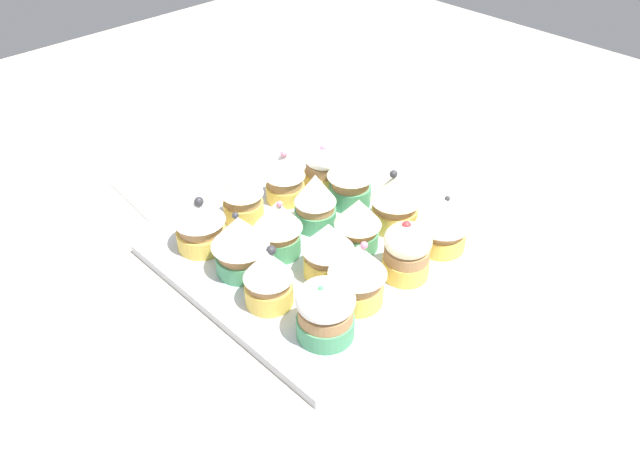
{
  "coord_description": "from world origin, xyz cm",
  "views": [
    {
      "loc": [
        -46.0,
        44.37,
        51.98
      ],
      "look_at": [
        0.0,
        0.0,
        4.2
      ],
      "focal_mm": 36.88,
      "sensor_mm": 36.0,
      "label": 1
    }
  ],
  "objects_px": {
    "cupcake_3": "(324,165)",
    "cupcake_9": "(328,249)",
    "cupcake_2": "(350,178)",
    "cupcake_11": "(242,195)",
    "cupcake_7": "(285,175)",
    "cupcake_5": "(358,222)",
    "cupcake_4": "(407,251)",
    "cupcake_12": "(325,311)",
    "cupcake_15": "(200,222)",
    "cupcake_10": "(278,226)",
    "cupcake_13": "(268,277)",
    "cupcake_6": "(315,200)",
    "cupcake_8": "(357,272)",
    "baking_tray": "(320,252)",
    "cupcake_0": "(443,223)",
    "cupcake_1": "(396,199)",
    "napkin": "(167,185)",
    "cupcake_14": "(240,243)"
  },
  "relations": [
    {
      "from": "cupcake_5",
      "to": "cupcake_12",
      "type": "bearing_deg",
      "value": 121.05
    },
    {
      "from": "cupcake_2",
      "to": "cupcake_11",
      "type": "relative_size",
      "value": 1.01
    },
    {
      "from": "cupcake_7",
      "to": "cupcake_8",
      "type": "distance_m",
      "value": 0.22
    },
    {
      "from": "cupcake_1",
      "to": "cupcake_15",
      "type": "height_order",
      "value": "cupcake_1"
    },
    {
      "from": "cupcake_1",
      "to": "cupcake_5",
      "type": "distance_m",
      "value": 0.07
    },
    {
      "from": "cupcake_10",
      "to": "cupcake_0",
      "type": "bearing_deg",
      "value": -130.59
    },
    {
      "from": "cupcake_10",
      "to": "cupcake_14",
      "type": "relative_size",
      "value": 0.97
    },
    {
      "from": "cupcake_4",
      "to": "cupcake_15",
      "type": "height_order",
      "value": "cupcake_15"
    },
    {
      "from": "baking_tray",
      "to": "cupcake_3",
      "type": "bearing_deg",
      "value": -46.43
    },
    {
      "from": "cupcake_6",
      "to": "cupcake_15",
      "type": "bearing_deg",
      "value": 63.39
    },
    {
      "from": "cupcake_9",
      "to": "cupcake_7",
      "type": "bearing_deg",
      "value": -24.22
    },
    {
      "from": "cupcake_4",
      "to": "napkin",
      "type": "distance_m",
      "value": 0.38
    },
    {
      "from": "cupcake_12",
      "to": "cupcake_15",
      "type": "relative_size",
      "value": 0.93
    },
    {
      "from": "cupcake_6",
      "to": "cupcake_8",
      "type": "relative_size",
      "value": 0.94
    },
    {
      "from": "cupcake_4",
      "to": "cupcake_10",
      "type": "xyz_separation_m",
      "value": [
        0.13,
        0.08,
        0.0
      ]
    },
    {
      "from": "baking_tray",
      "to": "cupcake_5",
      "type": "xyz_separation_m",
      "value": [
        -0.03,
        -0.04,
        0.04
      ]
    },
    {
      "from": "cupcake_0",
      "to": "cupcake_9",
      "type": "relative_size",
      "value": 0.98
    },
    {
      "from": "cupcake_3",
      "to": "cupcake_9",
      "type": "xyz_separation_m",
      "value": [
        -0.14,
        0.13,
        0.0
      ]
    },
    {
      "from": "cupcake_1",
      "to": "napkin",
      "type": "distance_m",
      "value": 0.34
    },
    {
      "from": "cupcake_15",
      "to": "baking_tray",
      "type": "bearing_deg",
      "value": -135.59
    },
    {
      "from": "cupcake_3",
      "to": "cupcake_8",
      "type": "relative_size",
      "value": 0.85
    },
    {
      "from": "cupcake_1",
      "to": "cupcake_3",
      "type": "bearing_deg",
      "value": -0.81
    },
    {
      "from": "cupcake_5",
      "to": "cupcake_8",
      "type": "xyz_separation_m",
      "value": [
        -0.07,
        0.07,
        0.0
      ]
    },
    {
      "from": "cupcake_5",
      "to": "cupcake_9",
      "type": "bearing_deg",
      "value": 101.18
    },
    {
      "from": "cupcake_11",
      "to": "napkin",
      "type": "relative_size",
      "value": 0.61
    },
    {
      "from": "cupcake_3",
      "to": "cupcake_4",
      "type": "distance_m",
      "value": 0.21
    },
    {
      "from": "cupcake_8",
      "to": "cupcake_2",
      "type": "bearing_deg",
      "value": -43.9
    },
    {
      "from": "cupcake_5",
      "to": "cupcake_14",
      "type": "relative_size",
      "value": 0.87
    },
    {
      "from": "cupcake_1",
      "to": "cupcake_8",
      "type": "xyz_separation_m",
      "value": [
        -0.06,
        0.14,
        -0.0
      ]
    },
    {
      "from": "baking_tray",
      "to": "cupcake_3",
      "type": "xyz_separation_m",
      "value": [
        0.1,
        -0.1,
        0.04
      ]
    },
    {
      "from": "baking_tray",
      "to": "cupcake_15",
      "type": "relative_size",
      "value": 4.42
    },
    {
      "from": "cupcake_0",
      "to": "cupcake_14",
      "type": "relative_size",
      "value": 0.89
    },
    {
      "from": "cupcake_10",
      "to": "cupcake_13",
      "type": "xyz_separation_m",
      "value": [
        -0.06,
        0.07,
        -0.0
      ]
    },
    {
      "from": "cupcake_8",
      "to": "cupcake_15",
      "type": "bearing_deg",
      "value": 18.12
    },
    {
      "from": "cupcake_7",
      "to": "cupcake_5",
      "type": "bearing_deg",
      "value": 177.54
    },
    {
      "from": "cupcake_0",
      "to": "cupcake_6",
      "type": "xyz_separation_m",
      "value": [
        0.14,
        0.08,
        0.0
      ]
    },
    {
      "from": "cupcake_5",
      "to": "cupcake_6",
      "type": "xyz_separation_m",
      "value": [
        0.07,
        0.01,
        0.0
      ]
    },
    {
      "from": "cupcake_6",
      "to": "cupcake_10",
      "type": "distance_m",
      "value": 0.07
    },
    {
      "from": "cupcake_11",
      "to": "cupcake_7",
      "type": "bearing_deg",
      "value": -91.17
    },
    {
      "from": "cupcake_3",
      "to": "cupcake_12",
      "type": "xyz_separation_m",
      "value": [
        -0.21,
        0.2,
        0.0
      ]
    },
    {
      "from": "baking_tray",
      "to": "cupcake_8",
      "type": "height_order",
      "value": "cupcake_8"
    },
    {
      "from": "cupcake_10",
      "to": "cupcake_11",
      "type": "distance_m",
      "value": 0.08
    },
    {
      "from": "cupcake_12",
      "to": "cupcake_14",
      "type": "height_order",
      "value": "cupcake_14"
    },
    {
      "from": "cupcake_1",
      "to": "cupcake_7",
      "type": "xyz_separation_m",
      "value": [
        0.14,
        0.06,
        -0.0
      ]
    },
    {
      "from": "cupcake_11",
      "to": "cupcake_12",
      "type": "xyz_separation_m",
      "value": [
        -0.22,
        0.07,
        -0.0
      ]
    },
    {
      "from": "cupcake_15",
      "to": "cupcake_13",
      "type": "bearing_deg",
      "value": 177.5
    },
    {
      "from": "cupcake_0",
      "to": "cupcake_9",
      "type": "xyz_separation_m",
      "value": [
        0.06,
        0.14,
        0.0
      ]
    },
    {
      "from": "cupcake_3",
      "to": "cupcake_13",
      "type": "xyz_separation_m",
      "value": [
        -0.13,
        0.21,
        0.0
      ]
    },
    {
      "from": "cupcake_12",
      "to": "cupcake_14",
      "type": "relative_size",
      "value": 0.88
    },
    {
      "from": "cupcake_5",
      "to": "cupcake_2",
      "type": "bearing_deg",
      "value": -40.75
    }
  ]
}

